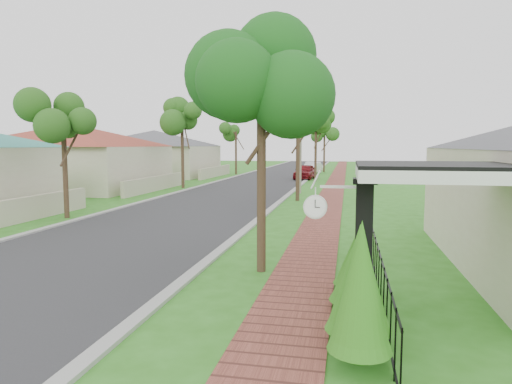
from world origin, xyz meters
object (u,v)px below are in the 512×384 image
Objects in this scene: porch_post at (363,255)px; near_tree at (261,79)px; station_clock at (317,205)px; parked_car_red at (305,172)px; utility_pole at (300,131)px; parked_car_white at (312,168)px.

near_tree is (-2.35, 2.50, 3.52)m from porch_post.
near_tree is 5.42× the size of station_clock.
utility_pole reaches higher than parked_car_red.
station_clock reaches higher than parked_car_red.
parked_car_red is at bearing 93.34° from near_tree.
porch_post is 2.35× the size of station_clock.
parked_car_white is 41.25m from station_clock.
utility_pole reaches higher than station_clock.
parked_car_white is at bearing 92.21° from utility_pole.
utility_pole is 7.39× the size of station_clock.
parked_car_red is at bearing 93.66° from utility_pole.
parked_car_red is at bearing 97.10° from porch_post.
near_tree reaches higher than parked_car_white.
parked_car_red is 0.68× the size of near_tree.
parked_car_red is 3.71× the size of station_clock.
utility_pole reaches higher than parked_car_white.
porch_post is 21.47m from utility_pole.
porch_post is 0.63× the size of parked_car_red.
parked_car_red is 12.81m from utility_pole.
parked_car_white is at bearing 95.71° from porch_post.
porch_post is 33.60m from parked_car_red.
parked_car_red is 0.50× the size of utility_pole.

